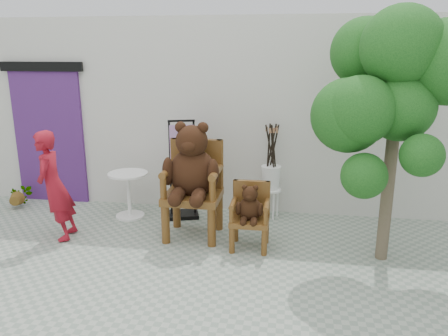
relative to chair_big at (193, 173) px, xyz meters
name	(u,v)px	position (x,y,z in m)	size (l,w,h in m)	color
ground_plane	(191,294)	(0.31, -1.49, -0.91)	(60.00, 60.00, 0.00)	gray
back_wall	(232,113)	(0.31, 1.61, 0.59)	(9.00, 1.00, 3.00)	beige
doorway	(49,133)	(-2.69, 1.09, 0.26)	(1.40, 0.11, 2.33)	#4B2164
chair_big	(193,173)	(0.00, 0.00, 0.00)	(0.76, 0.84, 1.60)	#513011
chair_small	(250,210)	(0.81, -0.25, -0.39)	(0.49, 0.47, 0.86)	#513011
person	(54,186)	(-1.81, -0.38, -0.16)	(0.54, 0.36, 1.49)	maroon
cafe_table	(129,190)	(-1.13, 0.53, -0.47)	(0.60, 0.60, 0.70)	white
display_stand	(183,181)	(-0.31, 0.66, -0.32)	(0.53, 0.47, 1.51)	black
stool_bucket	(271,177)	(1.01, 0.86, -0.26)	(0.32, 0.32, 1.45)	white
tree	(399,81)	(2.45, -0.35, 1.27)	(1.91, 1.54, 2.99)	#483C2B
potted_plant	(19,195)	(-3.09, 0.67, -0.71)	(0.35, 0.30, 0.39)	#103D12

